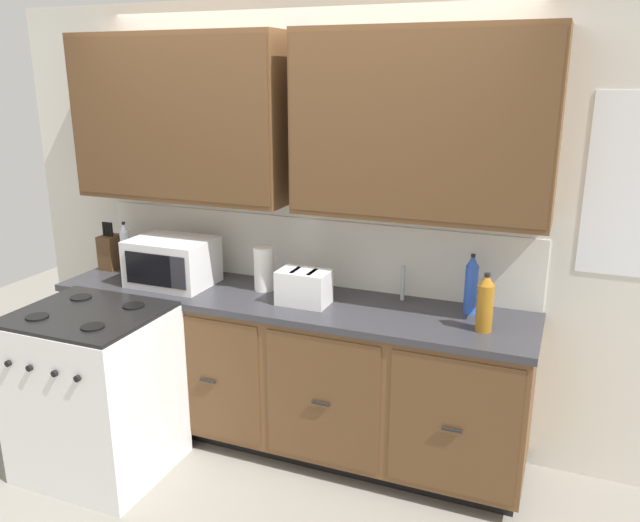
{
  "coord_description": "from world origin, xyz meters",
  "views": [
    {
      "loc": [
        1.46,
        -2.79,
        2.16
      ],
      "look_at": [
        0.22,
        0.27,
        1.18
      ],
      "focal_mm": 35.66,
      "sensor_mm": 36.0,
      "label": 1
    }
  ],
  "objects_px": {
    "bottle_amber": "(485,303)",
    "paper_towel_roll": "(264,269)",
    "bottle_blue": "(471,285)",
    "bottle_clear": "(126,248)",
    "stove_range": "(96,392)",
    "knife_block": "(111,251)",
    "toaster": "(304,287)",
    "microwave": "(172,262)"
  },
  "relations": [
    {
      "from": "stove_range",
      "to": "bottle_blue",
      "type": "height_order",
      "value": "bottle_blue"
    },
    {
      "from": "microwave",
      "to": "bottle_amber",
      "type": "relative_size",
      "value": 1.61
    },
    {
      "from": "microwave",
      "to": "bottle_amber",
      "type": "height_order",
      "value": "bottle_amber"
    },
    {
      "from": "toaster",
      "to": "bottle_amber",
      "type": "xyz_separation_m",
      "value": [
        0.98,
        -0.02,
        0.05
      ]
    },
    {
      "from": "bottle_amber",
      "to": "microwave",
      "type": "bearing_deg",
      "value": 178.69
    },
    {
      "from": "stove_range",
      "to": "bottle_blue",
      "type": "distance_m",
      "value": 2.12
    },
    {
      "from": "toaster",
      "to": "paper_towel_roll",
      "type": "relative_size",
      "value": 1.08
    },
    {
      "from": "microwave",
      "to": "bottle_clear",
      "type": "height_order",
      "value": "bottle_clear"
    },
    {
      "from": "bottle_clear",
      "to": "bottle_amber",
      "type": "bearing_deg",
      "value": -3.07
    },
    {
      "from": "stove_range",
      "to": "bottle_clear",
      "type": "relative_size",
      "value": 2.85
    },
    {
      "from": "microwave",
      "to": "bottle_amber",
      "type": "bearing_deg",
      "value": -1.31
    },
    {
      "from": "microwave",
      "to": "paper_towel_roll",
      "type": "bearing_deg",
      "value": 10.95
    },
    {
      "from": "bottle_amber",
      "to": "stove_range",
      "type": "bearing_deg",
      "value": -164.32
    },
    {
      "from": "toaster",
      "to": "knife_block",
      "type": "xyz_separation_m",
      "value": [
        -1.43,
        0.14,
        0.02
      ]
    },
    {
      "from": "paper_towel_roll",
      "to": "bottle_clear",
      "type": "relative_size",
      "value": 0.78
    },
    {
      "from": "stove_range",
      "to": "knife_block",
      "type": "relative_size",
      "value": 3.06
    },
    {
      "from": "stove_range",
      "to": "microwave",
      "type": "bearing_deg",
      "value": 77.23
    },
    {
      "from": "stove_range",
      "to": "toaster",
      "type": "height_order",
      "value": "toaster"
    },
    {
      "from": "knife_block",
      "to": "paper_towel_roll",
      "type": "height_order",
      "value": "knife_block"
    },
    {
      "from": "bottle_clear",
      "to": "stove_range",
      "type": "bearing_deg",
      "value": -68.56
    },
    {
      "from": "toaster",
      "to": "bottle_clear",
      "type": "height_order",
      "value": "bottle_clear"
    },
    {
      "from": "bottle_blue",
      "to": "stove_range",
      "type": "bearing_deg",
      "value": -157.58
    },
    {
      "from": "stove_range",
      "to": "paper_towel_roll",
      "type": "relative_size",
      "value": 3.65
    },
    {
      "from": "bottle_amber",
      "to": "bottle_clear",
      "type": "xyz_separation_m",
      "value": [
        -2.25,
        0.12,
        0.02
      ]
    },
    {
      "from": "bottle_clear",
      "to": "bottle_blue",
      "type": "bearing_deg",
      "value": 2.61
    },
    {
      "from": "paper_towel_roll",
      "to": "bottle_blue",
      "type": "distance_m",
      "value": 1.19
    },
    {
      "from": "toaster",
      "to": "stove_range",
      "type": "bearing_deg",
      "value": -150.08
    },
    {
      "from": "knife_block",
      "to": "toaster",
      "type": "bearing_deg",
      "value": -5.69
    },
    {
      "from": "knife_block",
      "to": "bottle_blue",
      "type": "relative_size",
      "value": 0.95
    },
    {
      "from": "knife_block",
      "to": "bottle_amber",
      "type": "relative_size",
      "value": 1.04
    },
    {
      "from": "toaster",
      "to": "bottle_blue",
      "type": "xyz_separation_m",
      "value": [
        0.87,
        0.2,
        0.06
      ]
    },
    {
      "from": "bottle_blue",
      "to": "paper_towel_roll",
      "type": "bearing_deg",
      "value": -176.72
    },
    {
      "from": "bottle_blue",
      "to": "bottle_clear",
      "type": "distance_m",
      "value": 2.15
    },
    {
      "from": "microwave",
      "to": "knife_block",
      "type": "distance_m",
      "value": 0.57
    },
    {
      "from": "stove_range",
      "to": "bottle_clear",
      "type": "distance_m",
      "value": 0.96
    },
    {
      "from": "paper_towel_roll",
      "to": "knife_block",
      "type": "bearing_deg",
      "value": 179.33
    },
    {
      "from": "stove_range",
      "to": "knife_block",
      "type": "distance_m",
      "value": 1.01
    },
    {
      "from": "bottle_amber",
      "to": "paper_towel_roll",
      "type": "bearing_deg",
      "value": 173.33
    },
    {
      "from": "microwave",
      "to": "knife_block",
      "type": "relative_size",
      "value": 1.55
    },
    {
      "from": "toaster",
      "to": "paper_towel_roll",
      "type": "distance_m",
      "value": 0.34
    },
    {
      "from": "paper_towel_roll",
      "to": "bottle_clear",
      "type": "height_order",
      "value": "bottle_clear"
    },
    {
      "from": "toaster",
      "to": "bottle_amber",
      "type": "height_order",
      "value": "bottle_amber"
    }
  ]
}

